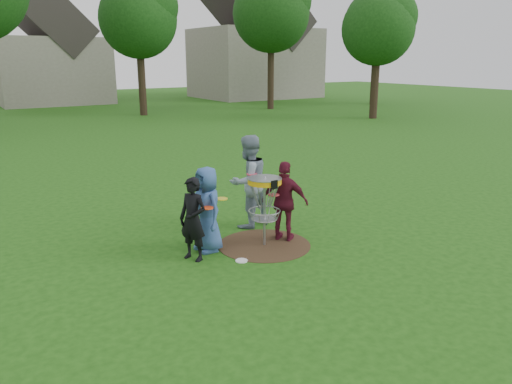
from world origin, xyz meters
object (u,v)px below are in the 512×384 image
player_grey (248,182)px  disc_golf_basket (265,195)px  player_maroon (285,201)px  player_blue (207,209)px  player_black (193,219)px

player_grey → disc_golf_basket: 1.19m
player_grey → disc_golf_basket: player_grey is taller
player_maroon → player_blue: bearing=40.1°
disc_golf_basket → player_maroon: bearing=3.8°
player_blue → disc_golf_basket: bearing=66.9°
player_black → player_maroon: bearing=61.9°
player_blue → player_grey: 1.59m
player_black → player_maroon: (1.95, -0.06, 0.04)m
player_blue → player_maroon: (1.54, -0.33, -0.01)m
player_grey → disc_golf_basket: (-0.34, -1.14, 0.03)m
player_black → disc_golf_basket: player_black is taller
player_maroon → disc_golf_basket: 0.55m
player_grey → disc_golf_basket: size_ratio=1.43×
player_maroon → disc_golf_basket: size_ratio=1.15×
player_grey → player_maroon: (0.16, -1.10, -0.19)m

